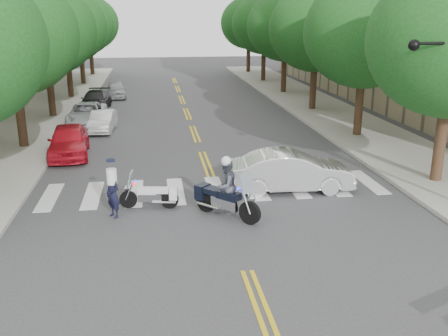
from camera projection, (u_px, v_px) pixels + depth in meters
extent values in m
plane|color=#38383A|center=(247.00, 271.00, 13.13)|extent=(140.00, 140.00, 0.00)
cube|color=#9E9991|center=(42.00, 117.00, 32.63)|extent=(5.00, 60.00, 0.15)
cube|color=#9E9991|center=(321.00, 109.00, 35.20)|extent=(5.00, 60.00, 0.15)
cylinder|color=#382316|center=(21.00, 116.00, 24.69)|extent=(0.44, 0.44, 3.32)
ellipsoid|color=#194A15|center=(11.00, 35.00, 23.54)|extent=(6.40, 6.40, 5.76)
cylinder|color=#382316|center=(51.00, 92.00, 32.26)|extent=(0.44, 0.44, 3.32)
ellipsoid|color=#194A15|center=(44.00, 30.00, 31.11)|extent=(6.40, 6.40, 5.76)
cylinder|color=#382316|center=(70.00, 77.00, 39.83)|extent=(0.44, 0.44, 3.32)
ellipsoid|color=#194A15|center=(65.00, 27.00, 38.68)|extent=(6.40, 6.40, 5.76)
cylinder|color=#382316|center=(82.00, 67.00, 47.39)|extent=(0.44, 0.44, 3.32)
ellipsoid|color=#194A15|center=(79.00, 25.00, 46.24)|extent=(6.40, 6.40, 5.76)
cylinder|color=#382316|center=(92.00, 60.00, 54.96)|extent=(0.44, 0.44, 3.32)
ellipsoid|color=#194A15|center=(89.00, 23.00, 53.81)|extent=(6.40, 6.40, 5.76)
cylinder|color=#382316|center=(440.00, 143.00, 19.50)|extent=(0.44, 0.44, 3.32)
cylinder|color=#382316|center=(359.00, 107.00, 27.07)|extent=(0.44, 0.44, 3.32)
ellipsoid|color=#194A15|center=(365.00, 33.00, 25.92)|extent=(6.40, 6.40, 5.76)
cylinder|color=#382316|center=(313.00, 87.00, 34.64)|extent=(0.44, 0.44, 3.32)
ellipsoid|color=#194A15|center=(316.00, 29.00, 33.49)|extent=(6.40, 6.40, 5.76)
cylinder|color=#382316|center=(284.00, 74.00, 42.21)|extent=(0.44, 0.44, 3.32)
ellipsoid|color=#194A15|center=(285.00, 26.00, 41.06)|extent=(6.40, 6.40, 5.76)
cylinder|color=#382316|center=(263.00, 65.00, 49.78)|extent=(0.44, 0.44, 3.32)
ellipsoid|color=#194A15|center=(264.00, 24.00, 48.63)|extent=(6.40, 6.40, 5.76)
cylinder|color=#382316|center=(248.00, 58.00, 57.35)|extent=(0.44, 0.44, 3.32)
ellipsoid|color=#194A15|center=(249.00, 23.00, 56.20)|extent=(6.40, 6.40, 5.76)
cylinder|color=black|center=(447.00, 43.00, 15.74)|extent=(2.40, 0.10, 0.10)
sphere|color=black|center=(414.00, 45.00, 15.60)|extent=(0.36, 0.36, 0.36)
cylinder|color=black|center=(250.00, 213.00, 15.97)|extent=(0.65, 0.66, 0.77)
cylinder|color=black|center=(206.00, 201.00, 17.03)|extent=(0.68, 0.70, 0.77)
cube|color=silver|center=(226.00, 203.00, 16.50)|extent=(0.97, 0.98, 0.36)
cube|color=black|center=(229.00, 195.00, 16.35)|extent=(0.84, 0.85, 0.25)
cube|color=black|center=(214.00, 191.00, 16.71)|extent=(0.76, 0.76, 0.18)
cube|color=black|center=(203.00, 191.00, 17.05)|extent=(0.59, 0.59, 0.51)
cube|color=#8C99A5|center=(246.00, 183.00, 15.77)|extent=(0.53, 0.52, 0.62)
cube|color=red|center=(244.00, 187.00, 16.04)|extent=(0.16, 0.16, 0.09)
cube|color=#0C26E5|center=(239.00, 189.00, 15.84)|extent=(0.16, 0.16, 0.09)
imported|color=#474C56|center=(226.00, 186.00, 16.32)|extent=(1.09, 1.09, 1.78)
sphere|color=silver|center=(226.00, 161.00, 16.08)|extent=(0.34, 0.34, 0.34)
cylinder|color=black|center=(128.00, 199.00, 17.35)|extent=(0.63, 0.22, 0.62)
cylinder|color=black|center=(170.00, 200.00, 17.34)|extent=(0.63, 0.26, 0.62)
cube|color=silver|center=(150.00, 197.00, 17.32)|extent=(0.85, 0.41, 0.29)
cube|color=silver|center=(147.00, 191.00, 17.25)|extent=(0.68, 0.42, 0.20)
cube|color=silver|center=(162.00, 190.00, 17.24)|extent=(0.55, 0.44, 0.14)
cube|color=silver|center=(174.00, 193.00, 17.27)|extent=(0.33, 0.44, 0.41)
cube|color=#8C99A5|center=(130.00, 178.00, 17.12)|extent=(0.21, 0.47, 0.50)
cube|color=red|center=(135.00, 184.00, 17.07)|extent=(0.10, 0.10, 0.07)
cube|color=#0C26E5|center=(136.00, 182.00, 17.27)|extent=(0.10, 0.10, 0.07)
imported|color=black|center=(113.00, 194.00, 16.41)|extent=(0.67, 0.70, 1.61)
imported|color=white|center=(291.00, 171.00, 18.97)|extent=(4.74, 1.90, 1.53)
imported|color=red|center=(69.00, 141.00, 23.57)|extent=(2.16, 4.57, 1.51)
imported|color=silver|center=(103.00, 121.00, 28.74)|extent=(1.51, 3.67, 1.18)
imported|color=#B5B6BD|center=(87.00, 114.00, 30.53)|extent=(2.16, 4.67, 1.30)
imported|color=black|center=(96.00, 100.00, 35.26)|extent=(2.13, 4.63, 1.31)
imported|color=#98979C|center=(116.00, 90.00, 40.37)|extent=(1.82, 3.90, 1.29)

